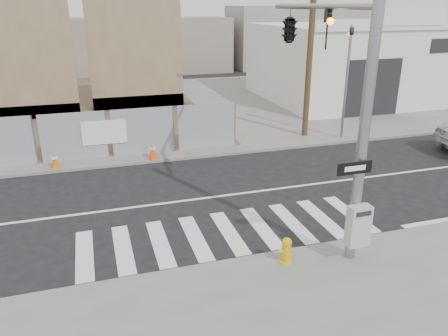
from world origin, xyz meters
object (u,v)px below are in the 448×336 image
object	(u,v)px
traffic_cone_c	(55,161)
signal_pole	(311,58)
auto_shop	(356,62)
traffic_cone_d	(152,151)
fire_hydrant	(286,250)

from	to	relation	value
traffic_cone_c	signal_pole	bearing A→B (deg)	-39.96
auto_shop	traffic_cone_d	size ratio (longest dim) A/B	17.05
traffic_cone_d	auto_shop	bearing A→B (deg)	29.97
auto_shop	traffic_cone_c	xyz separation A→B (m)	(-18.98, -8.75, -2.09)
signal_pole	auto_shop	world-z (taller)	signal_pole
fire_hydrant	traffic_cone_d	xyz separation A→B (m)	(-2.00, 8.77, 0.01)
auto_shop	traffic_cone_d	distance (m)	17.63
auto_shop	traffic_cone_d	bearing A→B (deg)	-150.03
signal_pole	auto_shop	size ratio (longest dim) A/B	0.58
auto_shop	traffic_cone_c	distance (m)	21.00
signal_pole	fire_hydrant	world-z (taller)	signal_pole
fire_hydrant	traffic_cone_c	world-z (taller)	fire_hydrant
signal_pole	traffic_cone_c	world-z (taller)	signal_pole
auto_shop	fire_hydrant	size ratio (longest dim) A/B	17.64
traffic_cone_c	fire_hydrant	bearing A→B (deg)	-56.47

